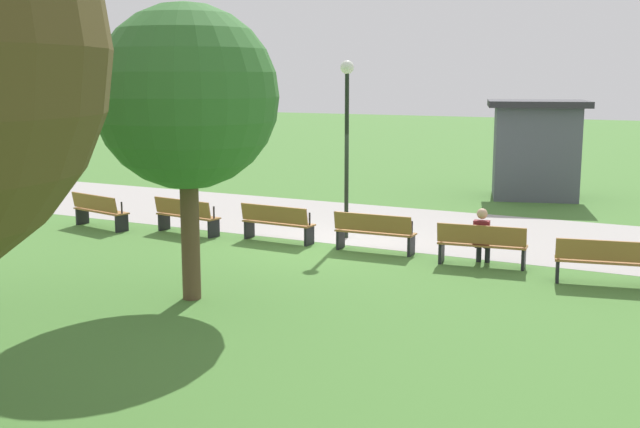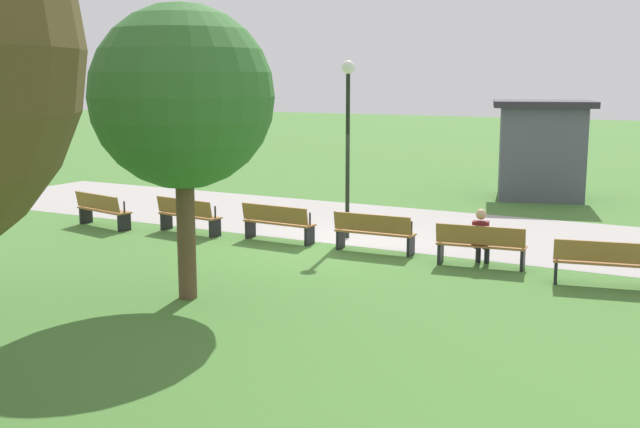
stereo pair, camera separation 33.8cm
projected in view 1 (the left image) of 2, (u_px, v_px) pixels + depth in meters
The scene contains 12 objects.
ground_plane at pixel (326, 246), 18.15m from camera, with size 120.00×120.00×0.00m, color #477A33.
path_paving at pixel (379, 224), 20.87m from camera, with size 26.91×5.61×0.01m, color #A39E99.
bench_0 at pixel (99, 210), 20.23m from camera, with size 1.86×0.83×0.89m.
bench_1 at pixel (186, 215), 19.48m from camera, with size 1.84×0.69×0.89m.
bench_2 at pixel (277, 222), 18.54m from camera, with size 1.82×0.55×0.89m.
bench_3 at pixel (374, 231), 17.42m from camera, with size 1.82×0.55×0.89m.
bench_4 at pixel (482, 244), 16.13m from camera, with size 1.84×0.69×0.89m.
bench_5 at pixel (605, 261), 14.67m from camera, with size 1.86×0.83×0.89m.
person_seated at pixel (482, 235), 16.24m from camera, with size 0.37×0.55×1.20m.
tree_3 at pixel (186, 98), 13.27m from camera, with size 3.13×3.13×5.09m.
lamp_post at pixel (347, 117), 18.60m from camera, with size 0.32×0.32×4.23m.
kiosk at pixel (535, 148), 25.21m from camera, with size 3.72×3.49×3.11m.
Camera 1 is at (7.98, -15.85, 3.84)m, focal length 44.26 mm.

